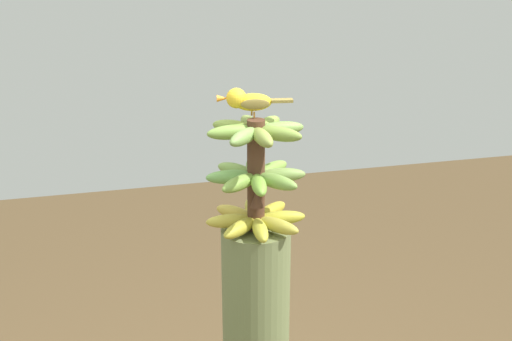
# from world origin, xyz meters

# --- Properties ---
(banana_bunch) EXTENTS (0.29, 0.29, 0.32)m
(banana_bunch) POSITION_xyz_m (0.00, -0.00, 1.53)
(banana_bunch) COLOR #4C2D1E
(banana_bunch) RESTS_ON banana_tree
(perched_bird) EXTENTS (0.07, 0.21, 0.08)m
(perched_bird) POSITION_xyz_m (-0.04, -0.02, 1.74)
(perched_bird) COLOR #C68933
(perched_bird) RESTS_ON banana_bunch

